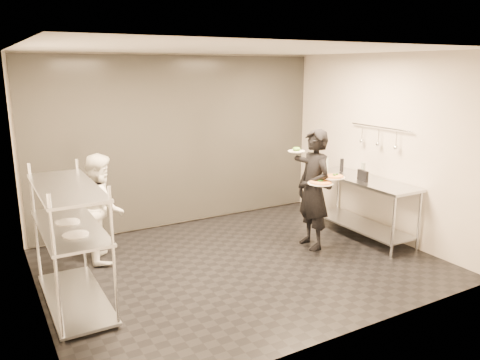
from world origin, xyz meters
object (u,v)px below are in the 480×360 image
prep_counter (363,197)px  bottle_clear (363,170)px  chef (102,207)px  salad_plate (296,150)px  pos_monitor (363,176)px  bottle_green (327,164)px  bottle_dark (342,165)px  pass_rack (71,238)px  waiter (314,190)px  pizza_plate_near (320,183)px  pizza_plate_far (334,177)px

prep_counter → bottle_clear: bearing=56.5°
chef → salad_plate: (2.70, -0.72, 0.66)m
salad_plate → pos_monitor: bearing=-26.9°
bottle_green → bottle_dark: size_ratio=1.01×
salad_plate → bottle_dark: size_ratio=1.19×
pass_rack → waiter: bearing=0.5°
prep_counter → pizza_plate_near: pizza_plate_near is taller
pizza_plate_near → salad_plate: size_ratio=1.40×
pass_rack → pizza_plate_far: (3.52, -0.22, 0.33)m
bottle_green → bottle_clear: bearing=-74.4°
prep_counter → bottle_dark: (0.06, 0.58, 0.40)m
pizza_plate_near → chef: bearing=154.0°
pos_monitor → bottle_dark: bearing=85.6°
prep_counter → pizza_plate_near: bearing=-168.3°
pos_monitor → salad_plate: bearing=163.6°
waiter → bottle_clear: waiter is taller
pizza_plate_far → bottle_dark: 1.19m
pos_monitor → bottle_green: (0.02, 0.86, 0.02)m
pizza_plate_far → bottle_clear: size_ratio=1.36×
pizza_plate_far → bottle_green: size_ratio=1.44×
pass_rack → bottle_clear: size_ratio=7.09×
pass_rack → bottle_dark: 4.43m
waiter → chef: (-2.77, 1.07, -0.13)m
prep_counter → bottle_clear: size_ratio=7.98×
prep_counter → waiter: 0.99m
prep_counter → pizza_plate_near: size_ratio=5.11×
pizza_plate_near → pos_monitor: (0.92, 0.13, -0.03)m
pass_rack → chef: bearing=61.4°
waiter → pizza_plate_far: waiter is taller
bottle_green → pos_monitor: bearing=-91.6°
pizza_plate_near → prep_counter: bearing=11.7°
bottle_green → waiter: bearing=-139.1°
pizza_plate_far → bottle_dark: size_ratio=1.46×
bottle_dark → chef: bearing=172.2°
prep_counter → pizza_plate_far: (-0.81, -0.23, 0.47)m
waiter → pos_monitor: waiter is taller
pizza_plate_near → salad_plate: bearing=88.8°
pass_rack → prep_counter: bearing=0.0°
pizza_plate_near → pos_monitor: pos_monitor is taller
prep_counter → salad_plate: size_ratio=7.15×
waiter → pizza_plate_far: (0.15, -0.26, 0.23)m
pass_rack → chef: 1.26m
chef → pizza_plate_far: bearing=-106.2°
bottle_green → bottle_clear: 0.67m
pass_rack → chef: pass_rack is taller
pos_monitor → bottle_dark: size_ratio=1.09×
pass_rack → bottle_clear: (4.42, 0.13, 0.26)m
pos_monitor → bottle_dark: (0.18, 0.66, 0.02)m
chef → bottle_dark: (3.79, -0.52, 0.29)m
prep_counter → pos_monitor: (-0.12, -0.08, 0.38)m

